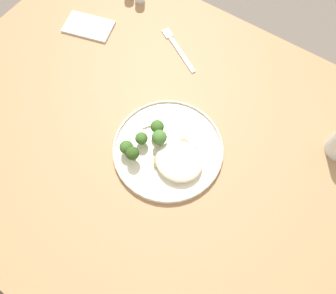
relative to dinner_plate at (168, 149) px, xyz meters
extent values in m
plane|color=#665B51|center=(-0.01, 0.01, -0.75)|extent=(6.00, 6.00, 0.00)
cube|color=#9E754C|center=(-0.01, 0.01, -0.03)|extent=(1.40, 1.00, 0.04)
cube|color=olive|center=(-0.65, 0.45, -0.40)|extent=(0.06, 0.06, 0.70)
cylinder|color=beige|center=(0.00, 0.00, 0.00)|extent=(0.29, 0.29, 0.01)
torus|color=beige|center=(0.00, 0.00, 0.01)|extent=(0.29, 0.29, 0.01)
ellipsoid|color=beige|center=(0.05, -0.02, 0.02)|extent=(0.12, 0.11, 0.03)
cylinder|color=#E5C689|center=(0.03, 0.03, 0.01)|extent=(0.03, 0.03, 0.01)
cylinder|color=#958159|center=(0.03, 0.03, 0.02)|extent=(0.03, 0.03, 0.00)
cylinder|color=beige|center=(0.06, 0.02, 0.01)|extent=(0.03, 0.03, 0.02)
cylinder|color=#988766|center=(0.06, 0.02, 0.02)|extent=(0.03, 0.03, 0.00)
cylinder|color=beige|center=(0.05, -0.02, 0.01)|extent=(0.03, 0.03, 0.01)
cylinder|color=#988766|center=(0.05, -0.02, 0.02)|extent=(0.03, 0.03, 0.00)
cylinder|color=#DBB77A|center=(0.00, -0.05, 0.01)|extent=(0.03, 0.03, 0.01)
cylinder|color=#8E774F|center=(0.00, -0.05, 0.02)|extent=(0.03, 0.03, 0.00)
cylinder|color=#89A356|center=(-0.03, 0.00, 0.01)|extent=(0.02, 0.02, 0.02)
sphere|color=#42702D|center=(-0.03, 0.00, 0.04)|extent=(0.04, 0.04, 0.04)
cylinder|color=#7A994C|center=(-0.06, -0.07, 0.01)|extent=(0.02, 0.02, 0.03)
sphere|color=#2D4C19|center=(-0.06, -0.07, 0.04)|extent=(0.03, 0.03, 0.03)
cylinder|color=#89A356|center=(-0.08, -0.07, 0.01)|extent=(0.01, 0.01, 0.02)
sphere|color=#386023|center=(-0.08, -0.07, 0.03)|extent=(0.03, 0.03, 0.03)
cylinder|color=#7A994C|center=(-0.05, 0.02, 0.01)|extent=(0.02, 0.02, 0.02)
sphere|color=#386023|center=(-0.05, 0.02, 0.04)|extent=(0.04, 0.04, 0.04)
cylinder|color=#7A994C|center=(-0.07, -0.02, 0.01)|extent=(0.02, 0.02, 0.02)
sphere|color=#386023|center=(-0.07, -0.02, 0.03)|extent=(0.03, 0.03, 0.03)
cube|color=silver|center=(-0.08, 0.03, 0.01)|extent=(0.03, 0.04, 0.00)
cube|color=silver|center=(0.01, 0.01, 0.01)|extent=(0.04, 0.04, 0.00)
cube|color=silver|center=(-0.14, 0.28, -0.01)|extent=(0.14, 0.08, 0.00)
cube|color=silver|center=(-0.22, 0.33, -0.01)|extent=(0.04, 0.04, 0.00)
cube|color=silver|center=(-0.45, 0.21, 0.00)|extent=(0.17, 0.13, 0.01)
camera|label=1|loc=(0.18, -0.27, 0.76)|focal=33.66mm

